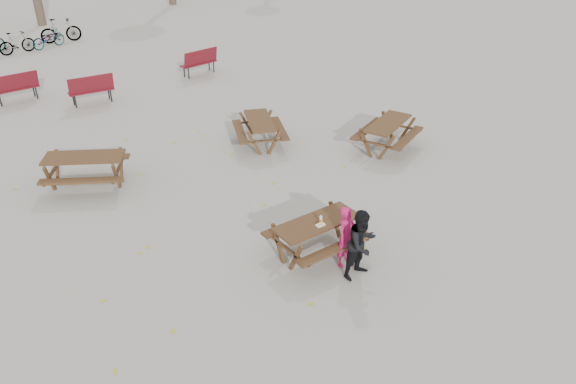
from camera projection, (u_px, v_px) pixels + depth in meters
ground at (316, 253)px, 11.69m from camera, size 80.00×80.00×0.00m
main_picnic_table at (317, 229)px, 11.40m from camera, size 1.80×1.45×0.78m
food_tray at (320, 225)px, 11.16m from camera, size 0.18×0.11×0.03m
bread_roll at (320, 223)px, 11.14m from camera, size 0.14×0.06×0.05m
soda_bottle at (321, 220)px, 11.23m from camera, size 0.07×0.07×0.17m
child at (346, 236)px, 11.06m from camera, size 0.54×0.43×1.31m
adult at (362, 244)px, 10.71m from camera, size 0.76×0.62×1.45m
picnic_table_east at (387, 135)px, 15.99m from camera, size 2.28×2.09×0.80m
picnic_table_north at (86, 171)px, 14.02m from camera, size 2.45×2.33×0.83m
picnic_table_far at (260, 132)px, 16.26m from camera, size 1.99×2.17×0.75m
park_bench_row at (66, 87)px, 19.34m from camera, size 11.04×2.32×1.03m
fallen_leaves at (269, 197)px, 13.71m from camera, size 11.00×11.00×0.01m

